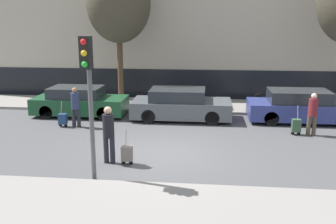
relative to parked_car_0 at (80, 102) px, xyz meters
name	(u,v)px	position (x,y,z in m)	size (l,w,h in m)	color
ground_plane	(161,153)	(4.29, -4.70, -0.62)	(80.00, 80.00, 0.00)	#4C4C4F
sidewalk_near	(141,207)	(4.29, -8.45, -0.56)	(28.00, 2.50, 0.12)	gray
sidewalk_far	(178,105)	(4.29, 2.30, -0.56)	(28.00, 3.00, 0.12)	gray
building_facade	(183,10)	(4.29, 5.63, 4.18)	(28.00, 2.31, 9.63)	#B7AD99
parked_car_0	(80,102)	(0.00, 0.00, 0.00)	(4.15, 1.77, 1.30)	#194728
parked_car_1	(181,105)	(4.60, -0.22, 0.01)	(4.26, 1.91, 1.34)	#4C5156
parked_car_2	(301,107)	(9.73, -0.09, 0.02)	(4.53, 1.83, 1.35)	navy
pedestrian_left	(75,105)	(0.50, -1.90, 0.29)	(0.35, 0.34, 1.62)	#23232D
trolley_left	(63,119)	(-0.05, -1.96, -0.29)	(0.34, 0.29, 1.08)	navy
pedestrian_center	(109,131)	(2.86, -5.69, 0.37)	(0.35, 0.34, 1.74)	#23232D
trolley_center	(127,154)	(3.41, -5.74, -0.29)	(0.34, 0.29, 1.10)	slate
pedestrian_right	(313,112)	(9.64, -2.11, 0.28)	(0.35, 0.34, 1.60)	#4C4233
trolley_right	(296,126)	(9.09, -2.12, -0.26)	(0.34, 0.29, 1.14)	#335138
traffic_light	(88,81)	(2.77, -7.06, 2.09)	(0.28, 0.47, 3.80)	#515154
parked_bicycle	(271,100)	(8.81, 1.93, -0.13)	(1.77, 0.06, 0.96)	black
bare_tree_near_crossing	(118,3)	(1.35, 2.48, 4.40)	(3.14, 3.14, 6.84)	#4C3826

